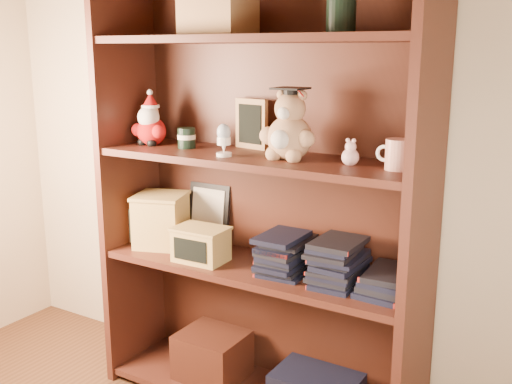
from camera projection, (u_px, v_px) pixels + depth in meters
bookcase at (263, 200)px, 2.14m from camera, size 1.20×0.35×1.60m
shelf_lower at (256, 268)px, 2.15m from camera, size 1.14×0.33×0.02m
shelf_upper at (256, 159)px, 2.06m from camera, size 1.14×0.33×0.02m
santa_plush at (150, 124)px, 2.27m from camera, size 0.15×0.11×0.22m
teachers_tin at (187, 138)px, 2.20m from camera, size 0.07×0.07×0.07m
chalkboard_plaque at (251, 125)px, 2.17m from camera, size 0.14×0.09×0.18m
egg_cup at (224, 139)px, 2.02m from camera, size 0.05×0.05×0.11m
grad_teddy_bear at (289, 131)px, 1.96m from camera, size 0.20×0.17×0.24m
pink_figurine at (350, 155)px, 1.87m from camera, size 0.06×0.06×0.09m
teacher_mug at (397, 154)px, 1.79m from camera, size 0.11×0.07×0.09m
certificate_frame at (209, 213)px, 2.39m from camera, size 0.19×0.05×0.24m
treats_box at (161, 220)px, 2.34m from camera, size 0.24×0.24×0.21m
pencils_box at (201, 244)px, 2.18m from camera, size 0.20×0.14×0.13m
book_stack_left at (285, 252)px, 2.07m from camera, size 0.14×0.20×0.14m
book_stack_mid at (338, 260)px, 1.97m from camera, size 0.14×0.20×0.16m
book_stack_right at (387, 283)px, 1.89m from camera, size 0.14×0.20×0.06m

